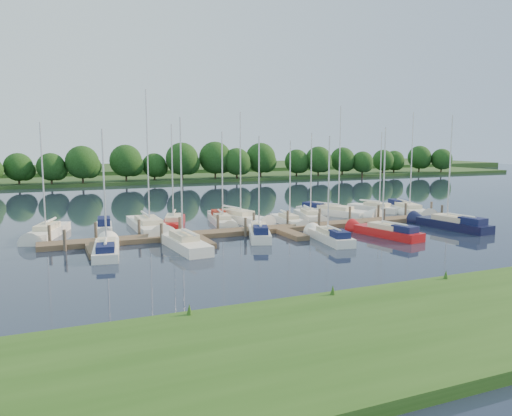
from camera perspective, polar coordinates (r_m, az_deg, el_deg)
name	(u,v)px	position (r m, az deg, el deg)	size (l,w,h in m)	color
ground	(322,248)	(38.25, 7.61, -4.59)	(260.00, 260.00, 0.00)	#182131
near_bank	(500,311)	(26.25, 26.07, -10.50)	(90.00, 10.00, 0.50)	#244B15
dock	(280,230)	(44.52, 2.80, -2.52)	(40.00, 6.00, 0.40)	#4A3E29
mooring_pilings	(275,224)	(45.45, 2.18, -1.79)	(38.24, 2.84, 2.00)	#473D33
far_shore	(141,178)	(109.06, -12.98, 3.41)	(180.00, 30.00, 0.60)	#243C17
distant_hill	(123,169)	(133.66, -14.91, 4.28)	(220.00, 40.00, 1.40)	#305525
treeline	(150,162)	(95.80, -12.03, 5.17)	(146.14, 9.86, 8.26)	#38281C
sailboat_n_0	(47,234)	(45.94, -22.76, -2.70)	(3.86, 7.79, 10.01)	white
motorboat	(104,228)	(46.81, -16.96, -2.18)	(1.77, 4.74, 1.55)	white
sailboat_n_2	(149,227)	(46.31, -12.11, -2.19)	(2.55, 10.31, 13.03)	white
sailboat_n_3	(174,224)	(47.52, -9.39, -1.87)	(3.72, 7.76, 10.02)	#AC0F11
sailboat_n_4	(222,221)	(48.54, -3.91, -1.53)	(2.62, 7.32, 9.30)	white
sailboat_n_5	(239,219)	(50.24, -1.95, -1.25)	(4.00, 8.92, 11.33)	white
sailboat_n_6	(289,221)	(48.82, 3.76, -1.54)	(1.89, 6.58, 8.44)	white
sailboat_n_7	(310,217)	(51.78, 6.17, -1.03)	(3.04, 7.27, 9.26)	white
sailboat_n_8	(335,212)	(55.33, 9.05, -0.48)	(5.62, 9.50, 12.20)	white
sailboat_n_9	(377,209)	(58.96, 13.70, -0.14)	(4.13, 7.25, 9.45)	white
sailboat_n_10	(408,210)	(58.41, 16.94, -0.27)	(3.98, 9.22, 11.59)	white
sailboat_s_0	(106,250)	(37.65, -16.72, -4.57)	(2.59, 7.35, 9.26)	white
sailboat_s_1	(184,245)	(38.18, -8.24, -4.18)	(2.39, 7.95, 10.30)	white
sailboat_s_2	(259,234)	(41.77, 0.37, -3.00)	(3.46, 6.75, 8.92)	white
sailboat_s_3	(330,237)	(40.85, 8.42, -3.35)	(2.33, 6.90, 8.87)	white
sailboat_s_4	(386,233)	(43.84, 14.62, -2.76)	(2.96, 7.51, 9.60)	#AC0F11
sailboat_s_5	(451,225)	(49.59, 21.40, -1.83)	(2.85, 8.49, 10.85)	black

